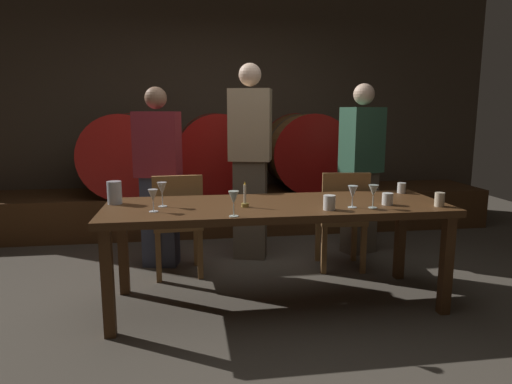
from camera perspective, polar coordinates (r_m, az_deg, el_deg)
name	(u,v)px	position (r m, az deg, el deg)	size (l,w,h in m)	color
ground_plane	(237,300)	(3.48, -2.39, -13.39)	(9.23, 9.23, 0.00)	#4C443A
back_wall	(213,105)	(5.86, -5.36, 10.86)	(7.10, 0.24, 2.93)	#473A2D
barrel_shelf	(218,210)	(5.43, -4.82, -2.23)	(6.39, 0.90, 0.46)	#4C2D16
wine_barrel_left	(126,154)	(5.36, -15.99, 4.57)	(0.91, 0.91, 0.91)	brown
wine_barrel_center	(216,153)	(5.33, -4.99, 4.89)	(0.91, 0.91, 0.91)	#513319
wine_barrel_right	(304,152)	(5.49, 6.06, 5.03)	(0.91, 0.91, 0.91)	brown
dining_table	(277,213)	(3.23, 2.59, -2.70)	(2.39, 0.81, 0.74)	#4C2D16
chair_left	(178,220)	(3.85, -9.77, -3.52)	(0.43, 0.43, 0.88)	olive
chair_right	(342,216)	(4.03, 10.78, -2.95)	(0.45, 0.45, 0.88)	olive
guest_left	(159,177)	(4.12, -12.10, 1.85)	(0.42, 0.32, 1.59)	#33384C
guest_center	(250,160)	(4.23, -0.73, 3.97)	(0.43, 0.33, 1.81)	brown
guest_right	(361,168)	(4.53, 13.02, 2.91)	(0.44, 0.36, 1.64)	brown
candle_center	(245,200)	(3.09, -1.39, -1.03)	(0.05, 0.05, 0.18)	olive
pitcher	(115,193)	(3.34, -17.31, -0.08)	(0.10, 0.10, 0.16)	silver
wine_glass_far_left	(153,196)	(3.01, -12.78, -0.53)	(0.06, 0.06, 0.15)	white
wine_glass_left	(162,189)	(3.16, -11.69, 0.34)	(0.07, 0.07, 0.17)	white
wine_glass_center	(234,198)	(2.80, -2.82, -0.80)	(0.07, 0.07, 0.16)	silver
wine_glass_right	(353,193)	(3.13, 12.03, -0.07)	(0.07, 0.07, 0.15)	white
wine_glass_far_right	(373,191)	(3.15, 14.50, 0.08)	(0.07, 0.07, 0.16)	silver
cup_far_left	(329,203)	(3.04, 9.18, -1.31)	(0.08, 0.08, 0.10)	white
cup_center_left	(388,199)	(3.29, 16.16, -0.84)	(0.08, 0.08, 0.08)	white
cup_center_right	(402,188)	(3.80, 17.78, 0.49)	(0.06, 0.06, 0.08)	white
cup_far_right	(440,199)	(3.35, 22.02, -0.88)	(0.07, 0.07, 0.10)	beige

